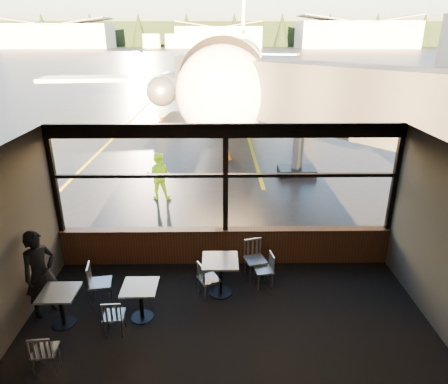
{
  "coord_description": "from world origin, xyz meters",
  "views": [
    {
      "loc": [
        -0.15,
        -8.68,
        5.31
      ],
      "look_at": [
        -0.02,
        1.0,
        1.5
      ],
      "focal_mm": 32.0,
      "sensor_mm": 36.0,
      "label": 1
    }
  ],
  "objects_px": {
    "airliner": "(238,31)",
    "cone_wing": "(161,114)",
    "chair_near_e": "(264,270)",
    "chair_left_s": "(45,351)",
    "cafe_table_near": "(220,277)",
    "jet_bridge": "(323,124)",
    "cafe_table_left": "(62,308)",
    "chair_near_n": "(255,260)",
    "passenger": "(40,274)",
    "ground_crew": "(158,176)",
    "cafe_table_mid": "(141,302)",
    "chair_near_w": "(209,279)",
    "cone_nose": "(228,154)",
    "chair_mid_s": "(114,316)",
    "chair_mid_w": "(100,283)"
  },
  "relations": [
    {
      "from": "airliner",
      "to": "chair_near_w",
      "type": "bearing_deg",
      "value": -88.93
    },
    {
      "from": "chair_mid_s",
      "to": "cone_wing",
      "type": "xyz_separation_m",
      "value": [
        -2.02,
        21.77,
        -0.16
      ]
    },
    {
      "from": "jet_bridge",
      "to": "chair_mid_w",
      "type": "xyz_separation_m",
      "value": [
        -6.25,
        -7.08,
        -1.86
      ]
    },
    {
      "from": "chair_mid_s",
      "to": "chair_left_s",
      "type": "xyz_separation_m",
      "value": [
        -0.93,
        -0.9,
        0.01
      ]
    },
    {
      "from": "airliner",
      "to": "chair_near_w",
      "type": "height_order",
      "value": "airliner"
    },
    {
      "from": "cafe_table_near",
      "to": "cone_nose",
      "type": "bearing_deg",
      "value": 87.73
    },
    {
      "from": "jet_bridge",
      "to": "cafe_table_left",
      "type": "distance_m",
      "value": 10.52
    },
    {
      "from": "jet_bridge",
      "to": "chair_near_e",
      "type": "distance_m",
      "value": 7.35
    },
    {
      "from": "airliner",
      "to": "cone_wing",
      "type": "height_order",
      "value": "airliner"
    },
    {
      "from": "ground_crew",
      "to": "chair_left_s",
      "type": "bearing_deg",
      "value": 84.94
    },
    {
      "from": "cafe_table_near",
      "to": "chair_near_n",
      "type": "relative_size",
      "value": 0.89
    },
    {
      "from": "cafe_table_near",
      "to": "chair_near_e",
      "type": "xyz_separation_m",
      "value": [
        0.97,
        0.26,
        -0.01
      ]
    },
    {
      "from": "cafe_table_near",
      "to": "chair_near_n",
      "type": "bearing_deg",
      "value": 35.84
    },
    {
      "from": "cone_wing",
      "to": "airliner",
      "type": "bearing_deg",
      "value": 31.04
    },
    {
      "from": "airliner",
      "to": "cafe_table_near",
      "type": "bearing_deg",
      "value": -88.36
    },
    {
      "from": "cone_nose",
      "to": "chair_near_n",
      "type": "bearing_deg",
      "value": -87.58
    },
    {
      "from": "passenger",
      "to": "cone_nose",
      "type": "xyz_separation_m",
      "value": [
        3.97,
        10.8,
        -0.68
      ]
    },
    {
      "from": "ground_crew",
      "to": "cone_nose",
      "type": "xyz_separation_m",
      "value": [
        2.5,
        4.62,
        -0.59
      ]
    },
    {
      "from": "passenger",
      "to": "cone_nose",
      "type": "distance_m",
      "value": 11.53
    },
    {
      "from": "cafe_table_left",
      "to": "chair_near_e",
      "type": "xyz_separation_m",
      "value": [
        4.06,
        1.24,
        0.03
      ]
    },
    {
      "from": "cafe_table_near",
      "to": "airliner",
      "type": "bearing_deg",
      "value": 86.65
    },
    {
      "from": "cafe_table_near",
      "to": "chair_near_n",
      "type": "distance_m",
      "value": 1.0
    },
    {
      "from": "cafe_table_near",
      "to": "cafe_table_mid",
      "type": "xyz_separation_m",
      "value": [
        -1.58,
        -0.8,
        -0.05
      ]
    },
    {
      "from": "jet_bridge",
      "to": "cafe_table_near",
      "type": "height_order",
      "value": "jet_bridge"
    },
    {
      "from": "cafe_table_left",
      "to": "chair_mid_s",
      "type": "xyz_separation_m",
      "value": [
        1.08,
        -0.26,
        0.03
      ]
    },
    {
      "from": "cafe_table_mid",
      "to": "chair_near_w",
      "type": "distance_m",
      "value": 1.51
    },
    {
      "from": "cafe_table_left",
      "to": "passenger",
      "type": "relative_size",
      "value": 0.41
    },
    {
      "from": "cafe_table_near",
      "to": "passenger",
      "type": "height_order",
      "value": "passenger"
    },
    {
      "from": "chair_near_n",
      "to": "cone_wing",
      "type": "xyz_separation_m",
      "value": [
        -4.84,
        19.94,
        -0.23
      ]
    },
    {
      "from": "cafe_table_mid",
      "to": "chair_mid_s",
      "type": "bearing_deg",
      "value": -134.2
    },
    {
      "from": "cone_wing",
      "to": "passenger",
      "type": "bearing_deg",
      "value": -88.75
    },
    {
      "from": "chair_near_e",
      "to": "chair_left_s",
      "type": "distance_m",
      "value": 4.58
    },
    {
      "from": "chair_near_e",
      "to": "cone_nose",
      "type": "bearing_deg",
      "value": -6.28
    },
    {
      "from": "chair_mid_w",
      "to": "cone_nose",
      "type": "height_order",
      "value": "chair_mid_w"
    },
    {
      "from": "airliner",
      "to": "cafe_table_near",
      "type": "distance_m",
      "value": 24.39
    },
    {
      "from": "chair_near_n",
      "to": "passenger",
      "type": "distance_m",
      "value": 4.55
    },
    {
      "from": "chair_mid_s",
      "to": "chair_near_w",
      "type": "bearing_deg",
      "value": 28.85
    },
    {
      "from": "chair_left_s",
      "to": "cafe_table_left",
      "type": "bearing_deg",
      "value": 91.57
    },
    {
      "from": "chair_mid_s",
      "to": "chair_mid_w",
      "type": "bearing_deg",
      "value": 113.7
    },
    {
      "from": "cone_wing",
      "to": "chair_near_n",
      "type": "bearing_deg",
      "value": -76.37
    },
    {
      "from": "cafe_table_left",
      "to": "airliner",
      "type": "bearing_deg",
      "value": 79.76
    },
    {
      "from": "passenger",
      "to": "cone_wing",
      "type": "height_order",
      "value": "passenger"
    },
    {
      "from": "ground_crew",
      "to": "chair_near_e",
      "type": "bearing_deg",
      "value": 121.05
    },
    {
      "from": "chair_near_w",
      "to": "chair_near_n",
      "type": "xyz_separation_m",
      "value": [
        1.06,
        0.68,
        0.05
      ]
    },
    {
      "from": "chair_near_w",
      "to": "ground_crew",
      "type": "distance_m",
      "value": 5.99
    },
    {
      "from": "chair_near_n",
      "to": "chair_left_s",
      "type": "height_order",
      "value": "chair_near_n"
    },
    {
      "from": "jet_bridge",
      "to": "cone_wing",
      "type": "relative_size",
      "value": 22.31
    },
    {
      "from": "cafe_table_near",
      "to": "cone_nose",
      "type": "relative_size",
      "value": 1.79
    },
    {
      "from": "chair_mid_s",
      "to": "cafe_table_near",
      "type": "bearing_deg",
      "value": 27.49
    },
    {
      "from": "airliner",
      "to": "cone_wing",
      "type": "relative_size",
      "value": 76.92
    }
  ]
}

